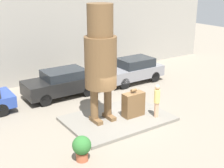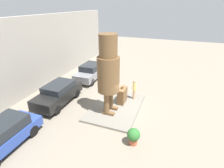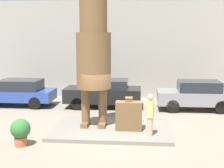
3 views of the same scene
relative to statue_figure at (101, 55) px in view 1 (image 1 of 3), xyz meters
The scene contains 9 objects.
ground_plane 3.50m from the statue_figure, 18.82° to the right, with size 60.00×60.00×0.00m, color gray.
pedestal 3.43m from the statue_figure, 18.82° to the right, with size 5.08×3.52×0.15m.
building_backdrop 7.82m from the statue_figure, 84.15° to the left, with size 28.00×0.60×6.45m.
statue_figure is the anchor object (origin of this frame).
giant_suitcase 3.10m from the statue_figure, 18.93° to the right, with size 1.10×0.52×1.44m.
tourist 3.60m from the statue_figure, 27.65° to the right, with size 0.29×0.29×1.70m.
parked_car_black 4.97m from the statue_figure, 91.12° to the left, with size 4.37×1.87×1.63m.
parked_car_grey 7.00m from the statue_figure, 38.54° to the left, with size 4.12×1.82×1.65m.
planter_pot 4.45m from the statue_figure, 134.54° to the right, with size 0.74×0.74×1.04m.
Camera 1 is at (-8.13, -11.59, 6.79)m, focal length 50.00 mm.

